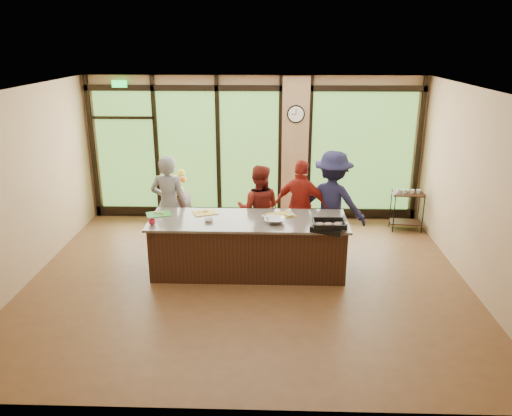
# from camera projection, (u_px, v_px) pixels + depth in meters

# --- Properties ---
(floor) EXTENTS (7.00, 7.00, 0.00)m
(floor) POSITION_uv_depth(u_px,v_px,m) (248.00, 279.00, 8.08)
(floor) COLOR brown
(floor) RESTS_ON ground
(ceiling) EXTENTS (7.00, 7.00, 0.00)m
(ceiling) POSITION_uv_depth(u_px,v_px,m) (247.00, 90.00, 7.11)
(ceiling) COLOR white
(ceiling) RESTS_ON back_wall
(back_wall) EXTENTS (7.00, 0.00, 7.00)m
(back_wall) POSITION_uv_depth(u_px,v_px,m) (254.00, 149.00, 10.43)
(back_wall) COLOR tan
(back_wall) RESTS_ON floor
(left_wall) EXTENTS (0.00, 6.00, 6.00)m
(left_wall) POSITION_uv_depth(u_px,v_px,m) (21.00, 188.00, 7.70)
(left_wall) COLOR tan
(left_wall) RESTS_ON floor
(right_wall) EXTENTS (0.00, 6.00, 6.00)m
(right_wall) POSITION_uv_depth(u_px,v_px,m) (479.00, 193.00, 7.49)
(right_wall) COLOR tan
(right_wall) RESTS_ON floor
(window_wall) EXTENTS (6.90, 0.12, 3.00)m
(window_wall) POSITION_uv_depth(u_px,v_px,m) (262.00, 154.00, 10.42)
(window_wall) COLOR tan
(window_wall) RESTS_ON floor
(island_base) EXTENTS (3.10, 1.00, 0.88)m
(island_base) POSITION_uv_depth(u_px,v_px,m) (248.00, 247.00, 8.22)
(island_base) COLOR black
(island_base) RESTS_ON floor
(countertop) EXTENTS (3.20, 1.10, 0.04)m
(countertop) POSITION_uv_depth(u_px,v_px,m) (248.00, 220.00, 8.07)
(countertop) COLOR #6C6459
(countertop) RESTS_ON island_base
(wall_clock) EXTENTS (0.36, 0.04, 0.36)m
(wall_clock) POSITION_uv_depth(u_px,v_px,m) (296.00, 114.00, 10.04)
(wall_clock) COLOR black
(wall_clock) RESTS_ON window_wall
(cook_left) EXTENTS (0.69, 0.49, 1.78)m
(cook_left) POSITION_uv_depth(u_px,v_px,m) (169.00, 204.00, 8.88)
(cook_left) COLOR gray
(cook_left) RESTS_ON floor
(cook_midleft) EXTENTS (0.84, 0.68, 1.62)m
(cook_midleft) POSITION_uv_depth(u_px,v_px,m) (259.00, 209.00, 8.89)
(cook_midleft) COLOR maroon
(cook_midleft) RESTS_ON floor
(cook_midright) EXTENTS (1.08, 0.73, 1.70)m
(cook_midright) POSITION_uv_depth(u_px,v_px,m) (301.00, 207.00, 8.87)
(cook_midright) COLOR maroon
(cook_midright) RESTS_ON floor
(cook_right) EXTENTS (1.39, 1.14, 1.87)m
(cook_right) POSITION_uv_depth(u_px,v_px,m) (332.00, 203.00, 8.81)
(cook_right) COLOR #1C1C3D
(cook_right) RESTS_ON floor
(roasting_pan) EXTENTS (0.59, 0.54, 0.09)m
(roasting_pan) POSITION_uv_depth(u_px,v_px,m) (329.00, 228.00, 7.57)
(roasting_pan) COLOR black
(roasting_pan) RESTS_ON countertop
(mixing_bowl) EXTENTS (0.33, 0.33, 0.08)m
(mixing_bowl) POSITION_uv_depth(u_px,v_px,m) (275.00, 220.00, 7.90)
(mixing_bowl) COLOR silver
(mixing_bowl) RESTS_ON countertop
(cutting_board_left) EXTENTS (0.47, 0.41, 0.01)m
(cutting_board_left) POSITION_uv_depth(u_px,v_px,m) (159.00, 214.00, 8.29)
(cutting_board_left) COLOR green
(cutting_board_left) RESTS_ON countertop
(cutting_board_center) EXTENTS (0.47, 0.42, 0.01)m
(cutting_board_center) POSITION_uv_depth(u_px,v_px,m) (205.00, 213.00, 8.35)
(cutting_board_center) COLOR gold
(cutting_board_center) RESTS_ON countertop
(cutting_board_right) EXTENTS (0.51, 0.45, 0.01)m
(cutting_board_right) POSITION_uv_depth(u_px,v_px,m) (281.00, 215.00, 8.25)
(cutting_board_right) COLOR gold
(cutting_board_right) RESTS_ON countertop
(prep_bowl_near) EXTENTS (0.17, 0.17, 0.05)m
(prep_bowl_near) POSITION_uv_depth(u_px,v_px,m) (209.00, 220.00, 7.96)
(prep_bowl_near) COLOR silver
(prep_bowl_near) RESTS_ON countertop
(prep_bowl_mid) EXTENTS (0.13, 0.13, 0.04)m
(prep_bowl_mid) POSITION_uv_depth(u_px,v_px,m) (265.00, 217.00, 8.13)
(prep_bowl_mid) COLOR silver
(prep_bowl_mid) RESTS_ON countertop
(prep_bowl_far) EXTENTS (0.19, 0.19, 0.03)m
(prep_bowl_far) POSITION_uv_depth(u_px,v_px,m) (290.00, 215.00, 8.21)
(prep_bowl_far) COLOR silver
(prep_bowl_far) RESTS_ON countertop
(red_ramekin) EXTENTS (0.14, 0.14, 0.09)m
(red_ramekin) POSITION_uv_depth(u_px,v_px,m) (152.00, 222.00, 7.82)
(red_ramekin) COLOR #B61229
(red_ramekin) RESTS_ON countertop
(flower_stand) EXTENTS (0.44, 0.44, 0.80)m
(flower_stand) POSITION_uv_depth(u_px,v_px,m) (179.00, 214.00, 9.84)
(flower_stand) COLOR black
(flower_stand) RESTS_ON floor
(flower_vase) EXTENTS (0.28, 0.28, 0.26)m
(flower_vase) POSITION_uv_depth(u_px,v_px,m) (178.00, 189.00, 9.67)
(flower_vase) COLOR olive
(flower_vase) RESTS_ON flower_stand
(bar_cart) EXTENTS (0.66, 0.42, 0.85)m
(bar_cart) POSITION_uv_depth(u_px,v_px,m) (407.00, 206.00, 10.01)
(bar_cart) COLOR black
(bar_cart) RESTS_ON floor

